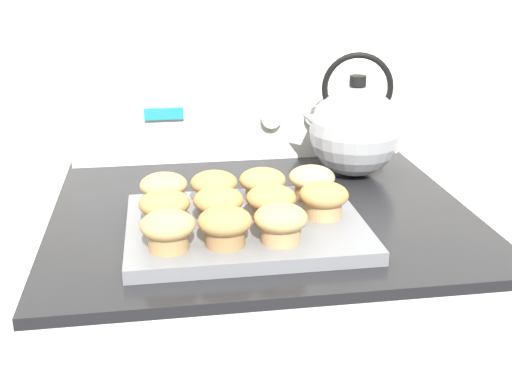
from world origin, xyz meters
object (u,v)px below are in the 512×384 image
Objects in this scene: muffin_pan at (246,227)px; muffin_r2_c3 at (312,181)px; muffin_r0_c0 at (168,229)px; tea_kettle at (354,129)px; muffin_r0_c2 at (281,222)px; muffin_r2_c2 at (262,184)px; muffin_r1_c2 at (270,202)px; muffin_r1_c3 at (324,199)px; muffin_r2_c1 at (214,187)px; muffin_r2_c0 at (164,189)px; muffin_r0_c1 at (225,225)px; muffin_r1_c1 at (219,204)px; muffin_r1_c0 at (165,207)px.

muffin_pan is 4.73× the size of muffin_r2_c3.
tea_kettle reaches higher than muffin_r0_c0.
muffin_r0_c2 is 1.00× the size of muffin_r2_c2.
muffin_r1_c3 is (0.09, 0.00, 0.00)m from muffin_r1_c2.
muffin_r2_c0 is at bearing 178.15° from muffin_r2_c1.
muffin_r0_c1 is at bearing -62.85° from muffin_r2_c0.
muffin_r1_c1 and muffin_r1_c3 have the same top height.
muffin_r1_c3 is (0.26, -0.00, 0.00)m from muffin_r1_c0.
muffin_r2_c3 is at bearing 26.06° from muffin_r1_c1.
muffin_pan is at bearing 179.59° from muffin_r1_c3.
muffin_r1_c3 is 1.00× the size of muffin_r2_c2.
muffin_r0_c2 is 0.12m from muffin_r1_c3.
muffin_r0_c0 is 1.00× the size of muffin_r0_c1.
muffin_r1_c2 and muffin_r2_c0 have the same top height.
muffin_r1_c2 and muffin_r2_c2 have the same top height.
muffin_r2_c2 reaches higher than muffin_pan.
muffin_r1_c1 is 0.08m from muffin_r1_c2.
muffin_r0_c0 is 1.00× the size of muffin_r1_c3.
muffin_r1_c2 is 1.00× the size of muffin_r2_c3.
muffin_r1_c0 is at bearing 179.80° from muffin_r1_c3.
muffin_r0_c2 is 0.08m from muffin_r1_c2.
muffin_r2_c0 is at bearing 161.39° from muffin_r1_c3.
muffin_r0_c1 is at bearing -89.08° from muffin_r1_c1.
muffin_r0_c0 and muffin_r1_c3 have the same top height.
muffin_r1_c2 is at bearing 91.41° from muffin_r0_c2.
muffin_r1_c0 is at bearing 136.22° from muffin_r0_c1.
muffin_r1_c2 is at bearing -1.62° from muffin_r1_c1.
muffin_r1_c2 is at bearing -135.90° from muffin_r2_c3.
muffin_r2_c0 is at bearing 146.25° from muffin_pan.
muffin_r2_c3 is (0.09, 0.00, 0.00)m from muffin_r2_c2.
tea_kettle is at bearing 23.95° from muffin_r2_c0.
muffin_r1_c0 and muffin_r2_c3 have the same top height.
muffin_r1_c3 is 0.19m from muffin_r2_c1.
muffin_pan is 4.73× the size of muffin_r0_c0.
muffin_r0_c2 is 1.00× the size of muffin_r1_c3.
muffin_r0_c1 is 0.12m from muffin_r1_c2.
muffin_r1_c3 is at bearing 18.30° from muffin_r0_c0.
tea_kettle is at bearing 30.13° from muffin_r2_c1.
muffin_r1_c1 is (-0.09, 0.09, 0.00)m from muffin_r0_c2.
muffin_r2_c1 is (-0.04, 0.08, 0.04)m from muffin_pan.
muffin_r1_c1 is 0.40m from tea_kettle.
muffin_pan is 4.73× the size of muffin_r0_c2.
muffin_r1_c0 is 1.00× the size of muffin_r2_c0.
muffin_r1_c2 is at bearing -90.29° from muffin_r2_c2.
muffin_pan is 0.37m from tea_kettle.
muffin_r0_c0 is at bearing -88.05° from muffin_r1_c0.
tea_kettle reaches higher than muffin_r1_c2.
muffin_r1_c3 is (0.09, 0.08, 0.00)m from muffin_r0_c2.
muffin_pan is at bearing 0.01° from muffin_r1_c0.
muffin_r1_c2 is 0.32× the size of tea_kettle.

